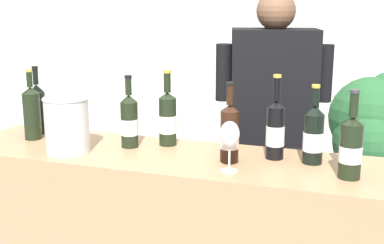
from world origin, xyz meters
TOP-DOWN VIEW (x-y plane):
  - wall_back at (0.00, 2.60)m, footprint 8.00×0.10m
  - wine_bottle_0 at (0.47, 0.09)m, footprint 0.08×0.08m
  - wine_bottle_1 at (-0.71, 0.13)m, footprint 0.08×0.08m
  - wine_bottle_2 at (-0.17, 0.05)m, footprint 0.08×0.08m
  - wine_bottle_3 at (0.30, -0.01)m, footprint 0.08×0.08m
  - wine_bottle_4 at (-0.03, 0.14)m, footprint 0.08×0.08m
  - wine_bottle_5 at (0.62, 0.08)m, footprint 0.08×0.08m
  - wine_bottle_6 at (-0.67, 0.03)m, footprint 0.08×0.08m
  - wine_bottle_7 at (0.77, -0.06)m, footprint 0.08×0.08m
  - wine_glass at (0.33, -0.13)m, footprint 0.08×0.08m
  - ice_bucket at (-0.39, -0.10)m, footprint 0.20×0.20m
  - person_server at (0.36, 0.62)m, footprint 0.57×0.34m

SIDE VIEW (x-z plane):
  - person_server at x=0.36m, z-range -0.02..1.59m
  - wine_bottle_5 at x=0.62m, z-range 0.89..1.21m
  - wine_bottle_2 at x=-0.17m, z-range 0.89..1.21m
  - wine_bottle_3 at x=0.30m, z-range 0.89..1.21m
  - wine_bottle_7 at x=0.77m, z-range 0.88..1.22m
  - ice_bucket at x=-0.39m, z-range 0.93..1.17m
  - wine_bottle_4 at x=-0.03m, z-range 0.88..1.22m
  - wine_bottle_0 at x=0.47m, z-range 0.88..1.23m
  - wine_bottle_1 at x=-0.71m, z-range 0.89..1.22m
  - wine_bottle_6 at x=-0.67m, z-range 0.90..1.23m
  - wine_glass at x=0.33m, z-range 0.97..1.17m
  - wall_back at x=0.00m, z-range 0.00..2.80m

